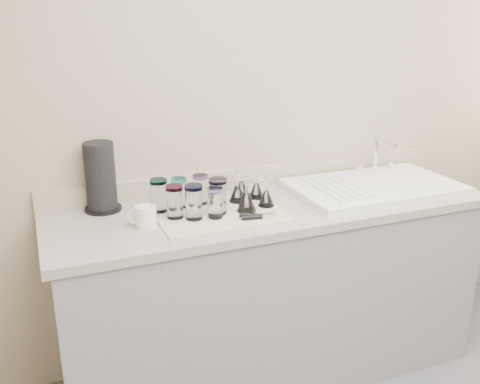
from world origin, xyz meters
name	(u,v)px	position (x,y,z in m)	size (l,w,h in m)	color
counter_unit	(272,291)	(0.00, 1.20, 0.45)	(2.06, 0.62, 0.90)	slate
sink_unit	(374,186)	(0.55, 1.20, 0.92)	(0.82, 0.50, 0.22)	white
dish_towel	(219,213)	(-0.28, 1.19, 0.90)	(0.55, 0.42, 0.01)	beige
tumbler_teal	(159,195)	(-0.51, 1.29, 0.98)	(0.07, 0.07, 0.15)	white
tumbler_cyan	(179,192)	(-0.42, 1.31, 0.98)	(0.07, 0.07, 0.14)	white
tumbler_purple	(200,189)	(-0.32, 1.32, 0.98)	(0.07, 0.07, 0.14)	white
tumbler_magenta	(175,201)	(-0.47, 1.19, 0.98)	(0.07, 0.07, 0.14)	white
tumbler_blue	(194,202)	(-0.40, 1.15, 0.98)	(0.08, 0.08, 0.15)	white
tumbler_lavender	(218,196)	(-0.29, 1.17, 0.99)	(0.08, 0.08, 0.16)	white
tumbler_extra	(215,203)	(-0.31, 1.13, 0.98)	(0.07, 0.07, 0.13)	white
goblet_back_left	(238,191)	(-0.15, 1.28, 0.96)	(0.08, 0.08, 0.14)	white
goblet_back_right	(256,189)	(-0.05, 1.29, 0.95)	(0.08, 0.08, 0.14)	white
goblet_front_left	(247,199)	(-0.16, 1.15, 0.96)	(0.09, 0.09, 0.16)	white
goblet_front_right	(266,196)	(-0.05, 1.18, 0.95)	(0.08, 0.08, 0.14)	white
goblet_extra	(242,186)	(-0.10, 1.36, 0.95)	(0.07, 0.07, 0.13)	white
can_opener	(258,216)	(-0.15, 1.05, 0.92)	(0.15, 0.09, 0.02)	silver
white_mug	(145,217)	(-0.61, 1.15, 0.94)	(0.13, 0.12, 0.09)	white
paper_towel_roll	(101,178)	(-0.74, 1.42, 1.05)	(0.16, 0.16, 0.31)	black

